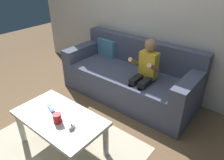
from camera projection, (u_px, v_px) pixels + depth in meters
name	position (u px, v px, depth m)	size (l,w,h in m)	color
ground_plane	(64.00, 143.00, 2.34)	(9.01, 9.01, 0.00)	brown
wall_back	(149.00, 5.00, 2.87)	(4.50, 0.05, 2.50)	beige
couch	(130.00, 77.00, 3.06)	(1.92, 0.80, 0.81)	#474C60
person_seated_on_couch	(145.00, 72.00, 2.63)	(0.32, 0.39, 0.96)	black
coffee_table	(60.00, 122.00, 2.12)	(0.94, 0.53, 0.42)	beige
area_rug	(64.00, 147.00, 2.29)	(1.59, 1.21, 0.01)	#BCB299
game_remote_blue_near_edge	(51.00, 109.00, 2.17)	(0.14, 0.08, 0.03)	blue
nunchuk_white	(72.00, 127.00, 1.92)	(0.07, 0.10, 0.05)	white
coffee_mug	(57.00, 118.00, 1.98)	(0.12, 0.08, 0.09)	red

